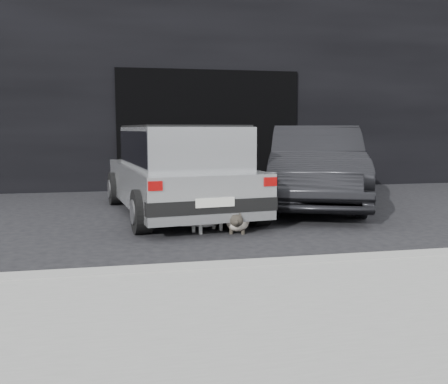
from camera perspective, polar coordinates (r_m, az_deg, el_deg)
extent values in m
plane|color=black|center=(7.07, -3.97, -3.61)|extent=(80.00, 80.00, 0.00)
cube|color=black|center=(13.08, -3.32, 12.36)|extent=(34.00, 4.00, 5.00)
cube|color=black|center=(11.04, -1.71, 7.09)|extent=(4.00, 0.10, 2.60)
cube|color=gray|center=(4.87, 12.26, -8.03)|extent=(18.00, 0.25, 0.12)
cube|color=gray|center=(3.86, 19.70, -12.47)|extent=(18.00, 2.20, 0.11)
cube|color=#ACAEB0|center=(7.84, -5.28, 0.90)|extent=(2.12, 3.89, 0.59)
cube|color=#ACAEB0|center=(7.61, -4.99, 5.17)|extent=(1.76, 2.64, 0.59)
cube|color=black|center=(7.61, -4.99, 5.17)|extent=(1.76, 2.55, 0.48)
cube|color=black|center=(6.15, -1.24, -1.63)|extent=(1.68, 0.37, 0.17)
cube|color=black|center=(9.59, -7.86, 1.50)|extent=(1.68, 0.37, 0.17)
cube|color=silver|center=(6.06, -1.01, -1.21)|extent=(0.49, 0.08, 0.11)
cube|color=#8C0707|center=(5.85, -7.86, 0.68)|extent=(0.17, 0.05, 0.11)
cube|color=#8C0707|center=(6.30, 5.32, 1.18)|extent=(0.17, 0.05, 0.11)
cube|color=black|center=(7.61, -5.01, 7.50)|extent=(1.73, 2.40, 0.03)
cylinder|color=black|center=(6.41, -9.42, -2.22)|extent=(0.28, 0.59, 0.57)
cylinder|color=slate|center=(6.39, -10.43, -2.27)|extent=(0.06, 0.31, 0.31)
cylinder|color=black|center=(6.87, 4.01, -1.51)|extent=(0.28, 0.59, 0.57)
cylinder|color=slate|center=(6.91, 4.89, -1.46)|extent=(0.06, 0.31, 0.31)
cylinder|color=black|center=(8.98, -12.28, 0.40)|extent=(0.28, 0.59, 0.57)
cylinder|color=slate|center=(8.96, -13.01, 0.37)|extent=(0.06, 0.31, 0.31)
cylinder|color=black|center=(9.31, -2.35, 0.80)|extent=(0.28, 0.59, 0.57)
cylinder|color=slate|center=(9.34, -1.67, 0.83)|extent=(0.06, 0.31, 0.31)
imported|color=black|center=(8.83, 10.42, 2.99)|extent=(2.83, 4.45, 1.38)
ellipsoid|color=beige|center=(6.50, 1.59, -3.40)|extent=(0.45, 0.65, 0.23)
ellipsoid|color=beige|center=(6.35, 1.52, -3.41)|extent=(0.32, 0.32, 0.22)
ellipsoid|color=black|center=(6.18, 1.45, -3.31)|extent=(0.20, 0.19, 0.15)
sphere|color=black|center=(6.12, 1.42, -3.50)|extent=(0.07, 0.07, 0.07)
cone|color=black|center=(6.19, 1.86, -2.64)|extent=(0.07, 0.08, 0.08)
cone|color=black|center=(6.19, 1.06, -2.63)|extent=(0.07, 0.08, 0.08)
cylinder|color=black|center=(6.34, 2.18, -4.52)|extent=(0.05, 0.05, 0.07)
cylinder|color=black|center=(6.35, 0.84, -4.50)|extent=(0.05, 0.05, 0.07)
cylinder|color=black|center=(6.68, 2.30, -3.90)|extent=(0.05, 0.05, 0.07)
cylinder|color=black|center=(6.69, 1.02, -3.89)|extent=(0.05, 0.05, 0.07)
cylinder|color=black|center=(6.82, 1.72, -3.22)|extent=(0.06, 0.33, 0.10)
ellipsoid|color=white|center=(6.49, -1.91, -2.91)|extent=(0.65, 0.54, 0.25)
ellipsoid|color=white|center=(6.57, -0.93, -2.54)|extent=(0.34, 0.34, 0.21)
ellipsoid|color=silver|center=(6.66, 0.06, -1.66)|extent=(0.21, 0.21, 0.15)
sphere|color=silver|center=(6.70, 0.49, -1.67)|extent=(0.07, 0.07, 0.07)
cone|color=silver|center=(6.67, -0.29, -1.05)|extent=(0.09, 0.08, 0.08)
cone|color=silver|center=(6.61, 0.19, -1.13)|extent=(0.09, 0.08, 0.08)
cylinder|color=silver|center=(6.67, -1.16, -3.61)|extent=(0.05, 0.05, 0.15)
cylinder|color=silver|center=(6.56, -0.34, -3.79)|extent=(0.05, 0.05, 0.15)
cylinder|color=silver|center=(6.46, -3.50, -3.98)|extent=(0.05, 0.05, 0.15)
cylinder|color=silver|center=(6.35, -2.69, -4.18)|extent=(0.05, 0.05, 0.15)
cylinder|color=silver|center=(6.30, -4.15, -3.74)|extent=(0.24, 0.27, 0.10)
ellipsoid|color=gray|center=(6.40, -2.50, -2.82)|extent=(0.26, 0.24, 0.11)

